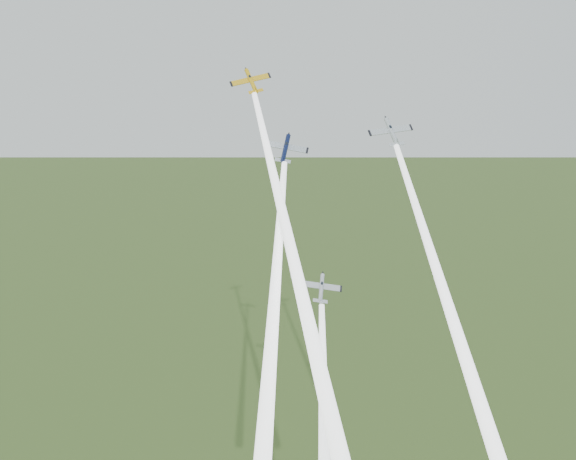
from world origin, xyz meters
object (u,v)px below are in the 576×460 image
at_px(plane_silver_right, 392,132).
at_px(plane_silver_low, 321,288).
at_px(plane_navy, 285,148).
at_px(plane_yellow, 251,81).

relative_size(plane_silver_right, plane_silver_low, 1.14).
bearing_deg(plane_navy, plane_yellow, 134.70).
bearing_deg(plane_silver_low, plane_yellow, 132.61).
distance_m(plane_yellow, plane_navy, 14.35).
xyz_separation_m(plane_yellow, plane_silver_right, (24.49, -1.18, -8.50)).
bearing_deg(plane_silver_right, plane_navy, 177.12).
xyz_separation_m(plane_navy, plane_silver_right, (17.77, 5.11, 2.52)).
relative_size(plane_yellow, plane_navy, 0.96).
distance_m(plane_navy, plane_silver_right, 18.66).
distance_m(plane_navy, plane_silver_low, 24.18).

